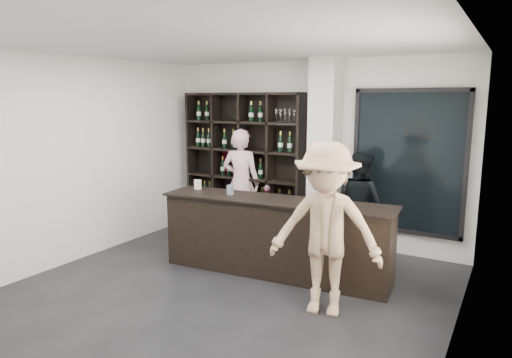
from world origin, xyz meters
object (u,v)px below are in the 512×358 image
Objects in this scene: taster_pink at (241,182)px; taster_black at (359,204)px; wine_shelf at (244,164)px; tasting_counter at (275,237)px; customer at (326,229)px.

taster_black is (2.05, -0.03, -0.13)m from taster_pink.
taster_pink is (0.05, -0.17, -0.29)m from wine_shelf.
wine_shelf is at bearing 128.41° from tasting_counter.
customer reaches higher than tasting_counter.
tasting_counter is at bearing 127.77° from taster_pink.
wine_shelf is 2.13m from tasting_counter.
wine_shelf is at bearing 126.23° from customer.
taster_pink is at bearing 130.78° from tasting_counter.
taster_pink is (-1.34, 1.30, 0.39)m from tasting_counter.
tasting_counter is 1.91m from taster_pink.
taster_pink is 3.06m from customer.
taster_pink is at bearing -73.14° from wine_shelf.
taster_black is at bearing -5.20° from wine_shelf.
taster_pink is 0.97× the size of customer.
wine_shelf reaches higher than taster_black.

